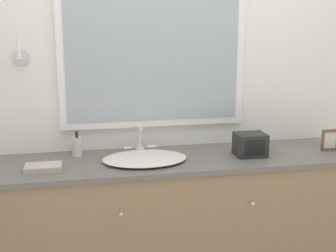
% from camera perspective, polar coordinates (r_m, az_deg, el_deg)
% --- Properties ---
extents(wall_back, '(8.00, 0.18, 2.55)m').
position_cam_1_polar(wall_back, '(3.03, -0.06, 5.12)').
color(wall_back, white).
rests_on(wall_back, ground_plane).
extents(vanity_counter, '(2.16, 0.56, 0.88)m').
position_cam_1_polar(vanity_counter, '(2.98, 1.20, -11.94)').
color(vanity_counter, '#937556').
rests_on(vanity_counter, ground_plane).
extents(sink_basin, '(0.50, 0.41, 0.17)m').
position_cam_1_polar(sink_basin, '(2.76, -2.88, -3.90)').
color(sink_basin, silver).
rests_on(sink_basin, vanity_counter).
extents(soap_bottle, '(0.06, 0.06, 0.16)m').
position_cam_1_polar(soap_bottle, '(2.91, -11.01, -2.42)').
color(soap_bottle, beige).
rests_on(soap_bottle, vanity_counter).
extents(appliance_box, '(0.18, 0.15, 0.14)m').
position_cam_1_polar(appliance_box, '(2.89, 10.01, -2.25)').
color(appliance_box, black).
rests_on(appliance_box, vanity_counter).
extents(picture_frame, '(0.11, 0.01, 0.14)m').
position_cam_1_polar(picture_frame, '(3.12, 19.09, -1.65)').
color(picture_frame, brown).
rests_on(picture_frame, vanity_counter).
extents(hand_towel_near_sink, '(0.20, 0.13, 0.03)m').
position_cam_1_polar(hand_towel_near_sink, '(2.68, -14.97, -4.94)').
color(hand_towel_near_sink, '#B7A899').
rests_on(hand_towel_near_sink, vanity_counter).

